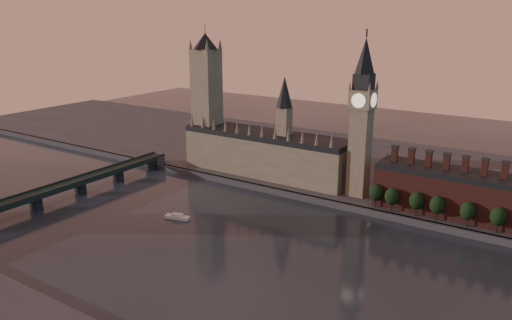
{
  "coord_description": "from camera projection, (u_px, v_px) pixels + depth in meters",
  "views": [
    {
      "loc": [
        125.06,
        -188.05,
        119.16
      ],
      "look_at": [
        -34.53,
        55.0,
        34.27
      ],
      "focal_mm": 35.0,
      "sensor_mm": 36.0,
      "label": 1
    }
  ],
  "objects": [
    {
      "name": "embankment_tree_3",
      "position": [
        437.0,
        205.0,
        288.01
      ],
      "size": [
        8.6,
        8.6,
        14.88
      ],
      "color": "black",
      "rests_on": "north_bank"
    },
    {
      "name": "north_bank",
      "position": [
        378.0,
        169.0,
        392.48
      ],
      "size": [
        900.0,
        182.0,
        4.0
      ],
      "color": "#414145",
      "rests_on": "ground"
    },
    {
      "name": "embankment_tree_5",
      "position": [
        498.0,
        216.0,
        271.8
      ],
      "size": [
        8.6,
        8.6,
        14.88
      ],
      "color": "black",
      "rests_on": "north_bank"
    },
    {
      "name": "embankment_tree_1",
      "position": [
        392.0,
        197.0,
        301.25
      ],
      "size": [
        8.6,
        8.6,
        14.88
      ],
      "color": "black",
      "rests_on": "north_bank"
    },
    {
      "name": "ground",
      "position": [
        253.0,
        262.0,
        250.18
      ],
      "size": [
        900.0,
        900.0,
        0.0
      ],
      "primitive_type": "plane",
      "color": "black",
      "rests_on": "ground"
    },
    {
      "name": "chimney_block",
      "position": [
        471.0,
        195.0,
        291.3
      ],
      "size": [
        110.0,
        25.0,
        37.0
      ],
      "color": "#5A2822",
      "rests_on": "north_bank"
    },
    {
      "name": "big_ben",
      "position": [
        362.0,
        117.0,
        317.25
      ],
      "size": [
        15.0,
        15.0,
        107.0
      ],
      "color": "gray",
      "rests_on": "north_bank"
    },
    {
      "name": "embankment_tree_0",
      "position": [
        376.0,
        192.0,
        308.22
      ],
      "size": [
        8.6,
        8.6,
        14.88
      ],
      "color": "black",
      "rests_on": "north_bank"
    },
    {
      "name": "embankment_tree_4",
      "position": [
        468.0,
        211.0,
        279.33
      ],
      "size": [
        8.6,
        8.6,
        14.88
      ],
      "color": "black",
      "rests_on": "north_bank"
    },
    {
      "name": "river_boat",
      "position": [
        177.0,
        217.0,
        302.75
      ],
      "size": [
        16.22,
        8.12,
        3.12
      ],
      "rotation": [
        0.0,
        0.0,
        0.25
      ],
      "color": "silver",
      "rests_on": "ground"
    },
    {
      "name": "westminster_bridge",
      "position": [
        55.0,
        192.0,
        327.59
      ],
      "size": [
        14.0,
        200.0,
        11.55
      ],
      "color": "black",
      "rests_on": "ground"
    },
    {
      "name": "palace_of_westminster",
      "position": [
        267.0,
        151.0,
        370.26
      ],
      "size": [
        130.0,
        30.3,
        74.0
      ],
      "color": "gray",
      "rests_on": "north_bank"
    },
    {
      "name": "victoria_tower",
      "position": [
        207.0,
        95.0,
        389.12
      ],
      "size": [
        24.0,
        24.0,
        108.0
      ],
      "color": "gray",
      "rests_on": "north_bank"
    },
    {
      "name": "embankment_tree_2",
      "position": [
        417.0,
        201.0,
        294.65
      ],
      "size": [
        8.6,
        8.6,
        14.88
      ],
      "color": "black",
      "rests_on": "north_bank"
    }
  ]
}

